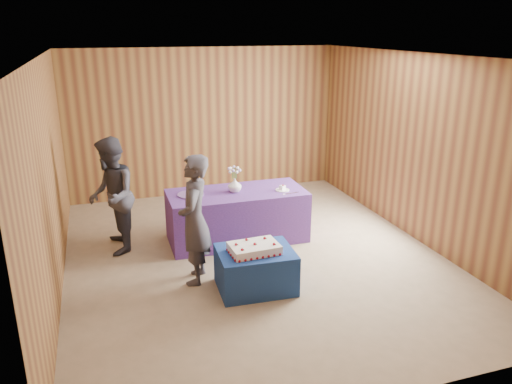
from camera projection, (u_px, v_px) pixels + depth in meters
name	position (u px, v px, depth m)	size (l,w,h in m)	color
ground	(254.00, 256.00, 6.93)	(6.00, 6.00, 0.00)	gray
room_shell	(254.00, 128.00, 6.36)	(5.04, 6.04, 2.72)	brown
cake_table	(256.00, 270.00, 6.02)	(0.90, 0.70, 0.50)	navy
serving_table	(237.00, 216.00, 7.39)	(2.00, 0.90, 0.75)	#603490
sheet_cake	(254.00, 248.00, 5.88)	(0.62, 0.44, 0.14)	white
vase	(235.00, 185.00, 7.23)	(0.20, 0.20, 0.20)	silver
flower_spray	(234.00, 170.00, 7.16)	(0.20, 0.20, 0.15)	#296327
platter	(191.00, 195.00, 7.11)	(0.38, 0.38, 0.02)	#6F4F9E
plate	(282.00, 190.00, 7.32)	(0.20, 0.20, 0.01)	white
cake_slice	(282.00, 187.00, 7.31)	(0.10, 0.09, 0.09)	white
knife	(291.00, 193.00, 7.19)	(0.26, 0.02, 0.00)	silver
guest_left	(195.00, 220.00, 6.04)	(0.59, 0.39, 1.62)	#393842
guest_right	(112.00, 196.00, 6.86)	(0.80, 0.62, 1.64)	#363641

